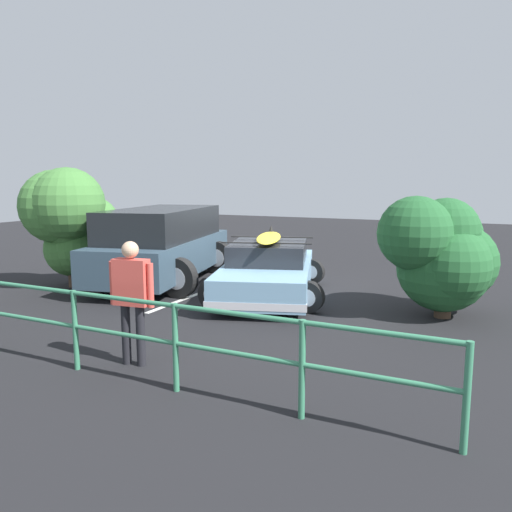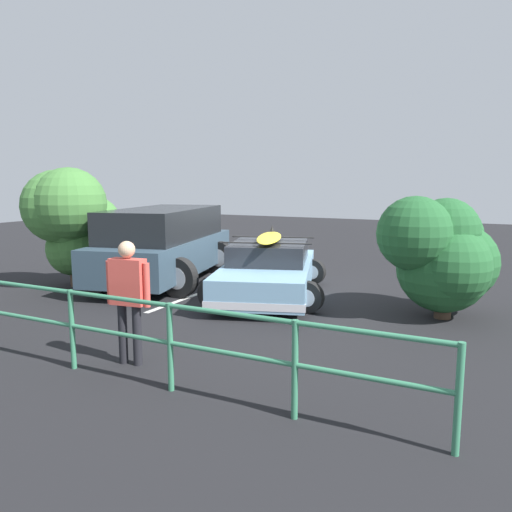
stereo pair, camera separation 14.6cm
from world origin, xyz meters
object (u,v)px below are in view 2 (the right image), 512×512
(sedan_car, at_px, (269,270))
(bush_near_left, at_px, (443,252))
(bush_near_right, at_px, (72,220))
(suv_car, at_px, (164,244))
(person_bystander, at_px, (128,291))

(sedan_car, bearing_deg, bush_near_left, 177.61)
(bush_near_right, bearing_deg, sedan_car, -163.93)
(suv_car, bearing_deg, bush_near_left, 177.34)
(bush_near_left, bearing_deg, person_bystander, 52.01)
(suv_car, xyz_separation_m, bush_near_left, (-6.45, 0.30, 0.24))
(suv_car, height_order, bush_near_left, bush_near_left)
(suv_car, xyz_separation_m, bush_near_right, (1.54, 1.43, 0.63))
(person_bystander, distance_m, bush_near_right, 5.63)
(bush_near_left, bearing_deg, suv_car, -2.66)
(sedan_car, bearing_deg, person_bystander, 91.00)
(sedan_car, relative_size, bush_near_left, 2.02)
(sedan_car, xyz_separation_m, suv_car, (2.90, -0.15, 0.38))
(sedan_car, distance_m, person_bystander, 4.62)
(bush_near_right, bearing_deg, suv_car, -137.09)
(sedan_car, relative_size, person_bystander, 2.77)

